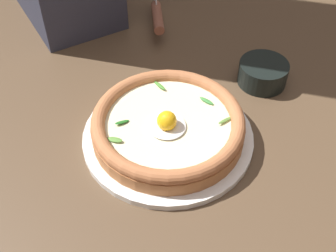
% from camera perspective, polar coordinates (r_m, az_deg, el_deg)
% --- Properties ---
extents(ground_plane, '(2.40, 2.40, 0.03)m').
position_cam_1_polar(ground_plane, '(0.77, -1.93, -1.77)').
color(ground_plane, brown).
rests_on(ground_plane, ground).
extents(pizza_plate, '(0.29, 0.29, 0.01)m').
position_cam_1_polar(pizza_plate, '(0.75, 0.00, -1.38)').
color(pizza_plate, white).
rests_on(pizza_plate, ground).
extents(pizza, '(0.26, 0.26, 0.06)m').
position_cam_1_polar(pizza, '(0.73, -0.00, 0.13)').
color(pizza, '#B4703F').
rests_on(pizza, pizza_plate).
extents(side_bowl, '(0.09, 0.09, 0.04)m').
position_cam_1_polar(side_bowl, '(0.87, 12.15, 6.96)').
color(side_bowl, black).
rests_on(side_bowl, ground).
extents(pizza_cutter, '(0.15, 0.09, 0.08)m').
position_cam_1_polar(pizza_cutter, '(0.99, -1.46, 14.70)').
color(pizza_cutter, silver).
rests_on(pizza_cutter, ground).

